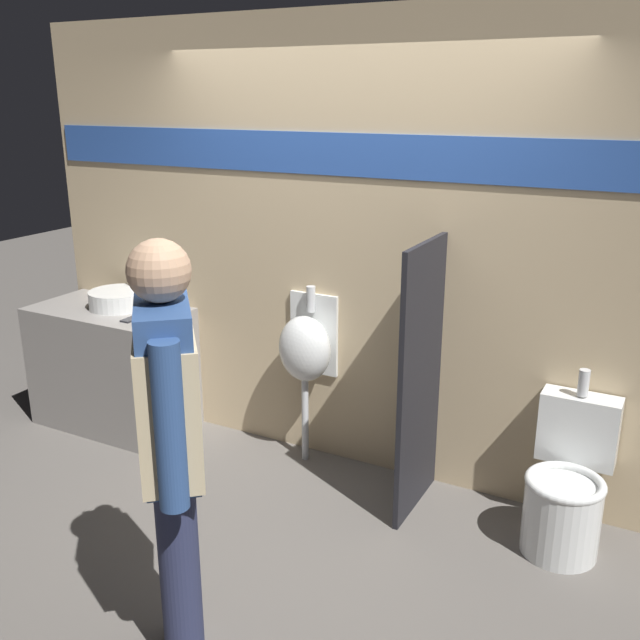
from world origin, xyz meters
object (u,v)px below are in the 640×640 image
at_px(cell_phone, 131,319).
at_px(toilet, 566,490).
at_px(urinal_near_counter, 306,349).
at_px(sink_basin, 119,299).
at_px(person_in_vest, 170,430).

bearing_deg(cell_phone, toilet, 2.57).
height_order(urinal_near_counter, toilet, urinal_near_counter).
height_order(cell_phone, urinal_near_counter, urinal_near_counter).
distance_m(sink_basin, person_in_vest, 2.36).
relative_size(sink_basin, cell_phone, 2.84).
relative_size(cell_phone, toilet, 0.15).
bearing_deg(person_in_vest, cell_phone, 5.72).
height_order(toilet, person_in_vest, person_in_vest).
distance_m(cell_phone, urinal_near_counter, 1.17).
bearing_deg(cell_phone, person_in_vest, -43.26).
height_order(cell_phone, person_in_vest, person_in_vest).
bearing_deg(sink_basin, toilet, -1.07).
height_order(sink_basin, toilet, sink_basin).
bearing_deg(urinal_near_counter, cell_phone, -165.13).
bearing_deg(sink_basin, cell_phone, -33.53).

